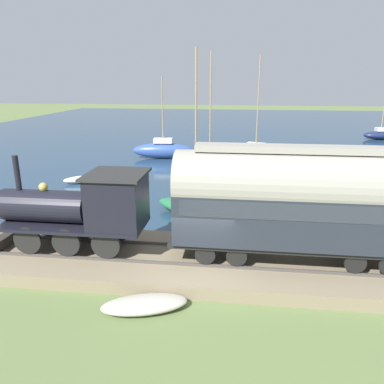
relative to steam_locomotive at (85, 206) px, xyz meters
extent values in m
plane|color=#607542|center=(-0.71, -4.65, -2.41)|extent=(200.00, 200.00, 0.00)
cube|color=navy|center=(42.65, -4.65, -2.41)|extent=(80.00, 80.00, 0.01)
cube|color=#84755B|center=(0.00, -4.65, -2.16)|extent=(4.70, 56.00, 0.50)
cube|color=#4C4742|center=(-0.85, -4.65, -1.85)|extent=(0.07, 54.88, 0.12)
cube|color=#4C4742|center=(0.85, -4.65, -1.85)|extent=(0.07, 54.88, 0.12)
cylinder|color=black|center=(-0.85, -1.09, -1.23)|extent=(0.12, 1.12, 1.12)
cylinder|color=black|center=(0.85, -1.09, -1.23)|extent=(0.12, 1.12, 1.12)
cylinder|color=black|center=(-0.85, 0.49, -1.23)|extent=(0.12, 1.12, 1.12)
cylinder|color=black|center=(0.85, 0.49, -1.23)|extent=(0.12, 1.12, 1.12)
cylinder|color=black|center=(-0.85, 2.07, -1.23)|extent=(0.12, 1.12, 1.12)
cylinder|color=black|center=(0.85, 2.07, -1.23)|extent=(0.12, 1.12, 1.12)
cube|color=black|center=(0.00, 0.49, -0.78)|extent=(2.20, 5.75, 0.12)
cylinder|color=black|center=(0.00, 1.64, -0.07)|extent=(1.29, 3.45, 1.29)
cylinder|color=black|center=(0.00, 3.41, -0.07)|extent=(1.23, 0.08, 1.23)
cylinder|color=black|center=(0.00, 2.68, 1.26)|extent=(0.22, 0.22, 1.38)
sphere|color=tan|center=(0.00, 1.64, 0.72)|extent=(0.36, 0.36, 0.36)
cube|color=black|center=(0.00, -1.38, 0.28)|extent=(2.10, 2.01, 1.99)
cube|color=#282828|center=(0.00, -1.38, 1.33)|extent=(2.30, 2.25, 0.10)
cube|color=#2D2823|center=(0.00, 3.62, -1.61)|extent=(2.00, 0.44, 0.32)
cylinder|color=black|center=(0.85, -11.36, -1.41)|extent=(0.12, 0.76, 0.76)
cylinder|color=black|center=(-0.85, -10.20, -1.41)|extent=(0.12, 0.76, 0.76)
cylinder|color=black|center=(0.85, -10.20, -1.41)|extent=(0.12, 0.76, 0.76)
cylinder|color=black|center=(-0.85, -6.04, -1.41)|extent=(0.12, 0.76, 0.76)
cylinder|color=black|center=(0.85, -6.04, -1.41)|extent=(0.12, 0.76, 0.76)
cylinder|color=black|center=(-0.85, -4.88, -1.41)|extent=(0.12, 0.76, 0.76)
cylinder|color=black|center=(0.85, -4.88, -1.41)|extent=(0.12, 0.76, 0.76)
cube|color=black|center=(0.00, -8.12, -1.10)|extent=(1.97, 9.25, 0.16)
cube|color=#232833|center=(0.00, -8.12, 0.08)|extent=(2.18, 8.88, 2.21)
cube|color=#2D333D|center=(0.00, -8.12, 0.47)|extent=(2.21, 8.32, 0.62)
cylinder|color=gray|center=(0.00, -8.12, 1.18)|extent=(2.29, 8.88, 2.29)
cube|color=gray|center=(0.00, -8.12, 2.45)|extent=(0.76, 7.40, 0.24)
ellipsoid|color=#192347|center=(36.10, -23.55, -1.90)|extent=(2.09, 4.24, 1.01)
cube|color=silver|center=(36.10, -23.55, -1.17)|extent=(1.15, 1.32, 0.45)
ellipsoid|color=brown|center=(13.07, -3.94, -1.79)|extent=(2.77, 3.69, 1.24)
cylinder|color=#9E8460|center=(13.07, -3.94, 2.72)|extent=(0.10, 0.10, 7.79)
ellipsoid|color=gold|center=(21.23, -7.55, -1.81)|extent=(2.97, 5.46, 1.19)
cylinder|color=#9E8460|center=(21.23, -7.55, 2.83)|extent=(0.10, 0.10, 8.08)
cube|color=silver|center=(21.23, -7.55, -0.99)|extent=(1.23, 1.76, 0.45)
ellipsoid|color=#236B42|center=(5.66, -3.78, -1.97)|extent=(3.99, 5.24, 0.87)
cylinder|color=#9E8460|center=(5.66, -3.78, 2.38)|extent=(0.10, 0.10, 7.84)
cube|color=silver|center=(5.66, -3.78, -1.32)|extent=(1.59, 1.81, 0.45)
ellipsoid|color=#335199|center=(21.11, 1.11, -1.68)|extent=(1.97, 5.94, 1.45)
cylinder|color=#9E8460|center=(21.11, 1.11, 2.05)|extent=(0.10, 0.10, 6.02)
cube|color=silver|center=(21.11, 1.11, -0.73)|extent=(1.05, 1.81, 0.45)
ellipsoid|color=beige|center=(3.88, -10.41, -2.18)|extent=(1.73, 2.38, 0.46)
ellipsoid|color=silver|center=(11.69, 5.03, -2.14)|extent=(2.12, 3.04, 0.53)
ellipsoid|color=#B7B2A3|center=(-3.10, -3.13, -2.19)|extent=(1.88, 3.00, 0.44)
camera|label=1|loc=(-13.36, -5.97, 4.79)|focal=35.00mm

